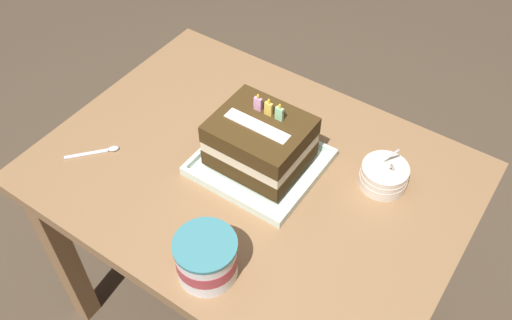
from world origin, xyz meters
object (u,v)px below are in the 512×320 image
object	(u,v)px
bowl_stack	(384,176)
ice_cream_tub	(206,258)
serving_spoon_near_tray	(102,151)
foil_tray	(260,163)
birthday_cake	(260,141)

from	to	relation	value
bowl_stack	ice_cream_tub	size ratio (longest dim) A/B	0.87
bowl_stack	serving_spoon_near_tray	distance (m)	0.71
foil_tray	bowl_stack	size ratio (longest dim) A/B	2.51
ice_cream_tub	serving_spoon_near_tray	distance (m)	0.46
birthday_cake	foil_tray	bearing A→B (deg)	-90.00
birthday_cake	bowl_stack	size ratio (longest dim) A/B	1.89
foil_tray	birthday_cake	xyz separation A→B (m)	(0.00, 0.00, 0.08)
foil_tray	ice_cream_tub	bearing A→B (deg)	-75.96
serving_spoon_near_tray	bowl_stack	bearing A→B (deg)	25.80
bowl_stack	ice_cream_tub	world-z (taller)	bowl_stack
serving_spoon_near_tray	foil_tray	bearing A→B (deg)	27.87
birthday_cake	bowl_stack	xyz separation A→B (m)	(0.28, 0.12, -0.06)
foil_tray	ice_cream_tub	world-z (taller)	ice_cream_tub
bowl_stack	ice_cream_tub	distance (m)	0.48
foil_tray	serving_spoon_near_tray	xyz separation A→B (m)	(-0.36, -0.19, -0.00)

